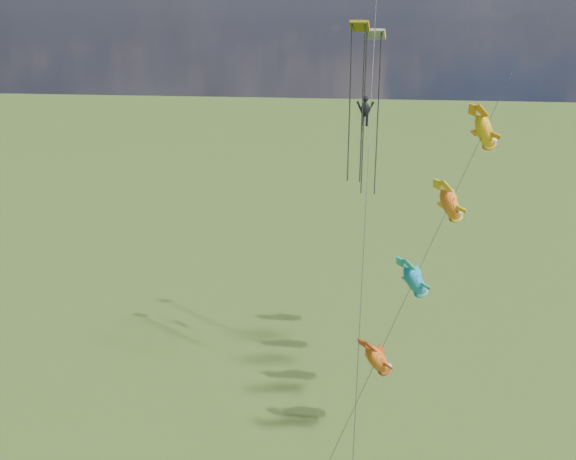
# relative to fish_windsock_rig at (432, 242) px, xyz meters

# --- Properties ---
(fish_windsock_rig) EXTENTS (10.30, 12.35, 20.09)m
(fish_windsock_rig) POSITION_rel_fish_windsock_rig_xyz_m (0.00, 0.00, 0.00)
(fish_windsock_rig) COLOR brown
(fish_windsock_rig) RESTS_ON ground
(parafoil_rig) EXTENTS (1.92, 17.56, 25.44)m
(parafoil_rig) POSITION_rel_fish_windsock_rig_xyz_m (-3.94, 0.39, 7.31)
(parafoil_rig) COLOR brown
(parafoil_rig) RESTS_ON ground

